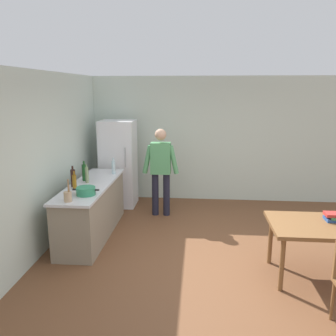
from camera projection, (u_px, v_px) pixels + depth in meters
ground_plane at (213, 262)px, 5.00m from camera, size 14.00×14.00×0.00m
wall_back at (209, 139)px, 7.61m from camera, size 6.40×0.12×2.70m
wall_left at (37, 164)px, 5.11m from camera, size 0.12×5.60×2.70m
kitchen_counter at (92, 209)px, 5.84m from camera, size 0.64×2.20×0.90m
refrigerator at (119, 164)px, 7.29m from camera, size 0.70×0.67×1.80m
person at (161, 166)px, 6.65m from camera, size 0.70×0.22×1.70m
dining_table at (325, 230)px, 4.44m from camera, size 1.40×0.90×0.75m
cooking_pot at (86, 191)px, 5.12m from camera, size 0.40×0.28×0.12m
utensil_jar at (68, 196)px, 4.82m from camera, size 0.11×0.11×0.32m
bottle_wine_green at (84, 172)px, 5.90m from camera, size 0.08×0.08×0.34m
bottle_water_clear at (114, 167)px, 6.38m from camera, size 0.07×0.07×0.30m
bottle_wine_dark at (73, 178)px, 5.53m from camera, size 0.08×0.08×0.34m
bottle_oil_amber at (74, 182)px, 5.43m from camera, size 0.06×0.06×0.28m
bottle_vinegar_tall at (87, 175)px, 5.77m from camera, size 0.06×0.06×0.32m
book_stack at (336, 217)px, 4.52m from camera, size 0.28×0.20×0.11m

